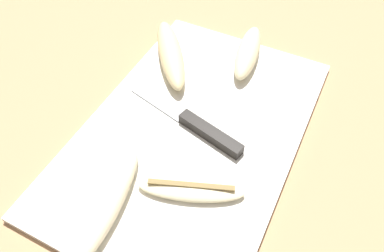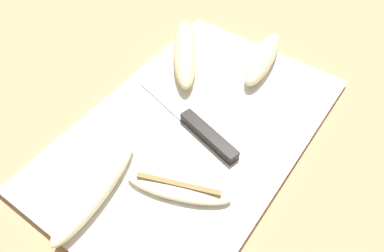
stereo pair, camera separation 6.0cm
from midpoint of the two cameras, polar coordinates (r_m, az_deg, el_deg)
ground_plane at (r=0.62m, az=2.78°, el=-1.46°), size 4.00×4.00×0.00m
cutting_board at (r=0.61m, az=2.80°, el=-1.12°), size 0.51×0.33×0.01m
knife at (r=0.60m, az=4.33°, el=-0.75°), size 0.08×0.23×0.02m
banana_bright_far at (r=0.54m, az=-11.42°, el=-9.71°), size 0.19×0.07×0.03m
banana_pale_long at (r=0.54m, az=1.18°, el=-9.53°), size 0.10×0.16×0.02m
banana_cream_curved at (r=0.72m, az=13.14°, el=9.84°), size 0.16×0.07×0.04m
banana_ripe_center at (r=0.72m, az=1.36°, el=11.06°), size 0.18×0.15×0.04m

